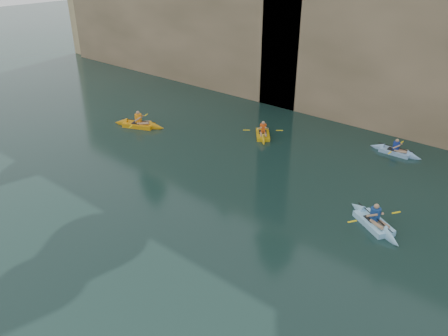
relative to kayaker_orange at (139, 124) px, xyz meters
The scene contains 7 objects.
cliff_slab_west 13.35m from the kayaker_orange, 123.85° to the left, with size 26.00×2.40×10.56m, color tan.
sea_cave_west 10.91m from the kayaker_orange, 116.91° to the left, with size 4.50×1.00×4.00m, color black.
sea_cave_center 13.32m from the kayaker_orange, 46.40° to the left, with size 3.50×1.00×3.20m, color black.
kayaker_orange is the anchor object (origin of this frame).
kayaker_ltblue_near 16.27m from the kayaker_orange, ahead, with size 3.24×2.44×1.32m.
kayaker_yellow 8.09m from the kayaker_orange, 28.48° to the left, with size 2.47×2.84×1.24m.
kayaker_ltblue_mid 15.77m from the kayaker_orange, 24.85° to the left, with size 2.96×2.24×1.13m.
Camera 1 is at (8.04, -4.43, 10.64)m, focal length 35.00 mm.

